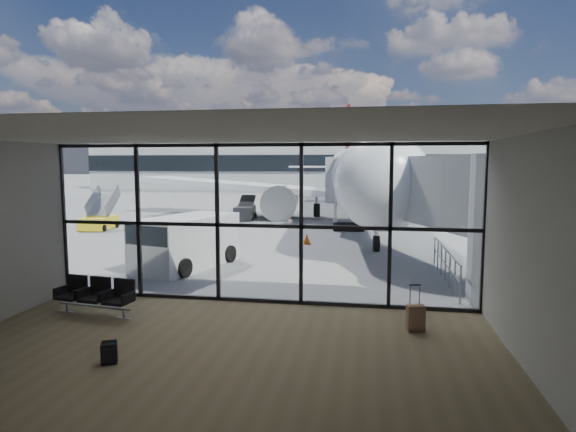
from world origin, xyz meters
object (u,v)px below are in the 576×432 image
(backpack, at_px, (109,353))
(suitcase, at_px, (416,318))
(seating_row, at_px, (97,294))
(airliner, at_px, (357,175))
(belt_loader, at_px, (245,212))
(service_van, at_px, (185,242))
(mobile_stairs, at_px, (99,221))

(backpack, xyz_separation_m, suitcase, (6.12, 2.90, 0.11))
(seating_row, distance_m, airliner, 26.32)
(suitcase, bearing_deg, seating_row, 167.44)
(backpack, xyz_separation_m, belt_loader, (-3.65, 24.49, 0.32))
(service_van, xyz_separation_m, mobile_stairs, (-9.14, 9.34, -0.49))
(airliner, bearing_deg, belt_loader, -158.16)
(backpack, distance_m, belt_loader, 24.76)
(service_van, bearing_deg, backpack, -61.90)
(seating_row, relative_size, suitcase, 1.97)
(suitcase, height_order, belt_loader, belt_loader)
(belt_loader, bearing_deg, mobile_stairs, -145.02)
(backpack, height_order, service_van, service_van)
(service_van, height_order, mobile_stairs, mobile_stairs)
(belt_loader, bearing_deg, suitcase, -72.09)
(backpack, bearing_deg, service_van, 78.15)
(suitcase, xyz_separation_m, service_van, (-7.97, 5.77, 0.66))
(backpack, xyz_separation_m, mobile_stairs, (-10.99, 18.02, 0.28))
(service_van, bearing_deg, mobile_stairs, 150.47)
(seating_row, relative_size, mobile_stairs, 0.70)
(backpack, relative_size, mobile_stairs, 0.15)
(service_van, bearing_deg, airliner, 89.46)
(backpack, height_order, suitcase, suitcase)
(backpack, bearing_deg, mobile_stairs, 97.51)
(belt_loader, distance_m, mobile_stairs, 9.79)
(belt_loader, bearing_deg, airliner, 20.38)
(mobile_stairs, bearing_deg, backpack, -64.58)
(service_van, distance_m, mobile_stairs, 13.08)
(seating_row, xyz_separation_m, airliner, (6.02, 25.49, 2.57))
(airliner, distance_m, belt_loader, 8.98)
(seating_row, height_order, airliner, airliner)
(seating_row, xyz_separation_m, backpack, (1.98, -2.88, -0.32))
(suitcase, relative_size, belt_loader, 0.30)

